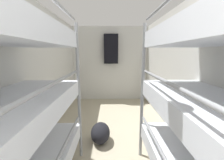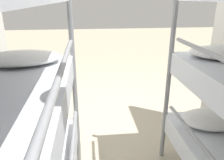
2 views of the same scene
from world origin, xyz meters
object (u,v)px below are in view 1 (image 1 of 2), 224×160
(bunk_stack_right_near, at_px, (221,115))
(hanging_coat, at_px, (111,49))
(bunk_stack_left_near, at_px, (0,116))
(duffel_bag, at_px, (100,133))

(bunk_stack_right_near, bearing_deg, hanging_coat, 102.01)
(hanging_coat, bearing_deg, bunk_stack_left_near, -102.85)
(bunk_stack_left_near, bearing_deg, hanging_coat, 77.15)
(bunk_stack_right_near, distance_m, hanging_coat, 3.82)
(bunk_stack_right_near, xyz_separation_m, hanging_coat, (-0.79, 3.69, 0.59))
(bunk_stack_right_near, distance_m, duffel_bag, 1.89)
(bunk_stack_left_near, height_order, duffel_bag, bunk_stack_left_near)
(bunk_stack_left_near, relative_size, duffel_bag, 4.05)
(duffel_bag, xyz_separation_m, hanging_coat, (0.20, 2.35, 1.48))
(bunk_stack_left_near, height_order, bunk_stack_right_near, same)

